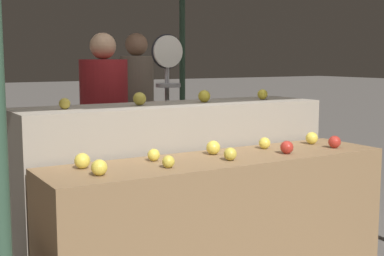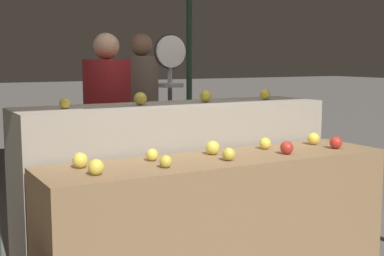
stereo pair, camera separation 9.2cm
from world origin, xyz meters
name	(u,v)px [view 1 (the left image)]	position (x,y,z in m)	size (l,w,h in m)	color
display_counter_front	(222,221)	(0.00, 0.00, 0.40)	(2.21, 0.55, 0.79)	olive
display_counter_back	(174,180)	(0.00, 0.60, 0.54)	(2.21, 0.55, 1.08)	gray
apple_front_0	(99,168)	(-0.82, -0.10, 0.84)	(0.08, 0.08, 0.08)	yellow
apple_front_1	(168,162)	(-0.43, -0.11, 0.83)	(0.07, 0.07, 0.07)	gold
apple_front_2	(230,154)	(-0.01, -0.10, 0.83)	(0.08, 0.08, 0.08)	gold
apple_front_3	(287,147)	(0.42, -0.10, 0.83)	(0.08, 0.08, 0.08)	#B72D23
apple_front_4	(334,142)	(0.84, -0.10, 0.84)	(0.08, 0.08, 0.08)	#B72D23
apple_front_5	(82,161)	(-0.84, 0.12, 0.84)	(0.09, 0.09, 0.09)	yellow
apple_front_6	(154,155)	(-0.41, 0.11, 0.83)	(0.07, 0.07, 0.07)	yellow
apple_front_7	(213,148)	(0.01, 0.12, 0.84)	(0.09, 0.09, 0.09)	yellow
apple_front_8	(265,143)	(0.42, 0.12, 0.83)	(0.08, 0.08, 0.08)	yellow
apple_front_9	(312,138)	(0.83, 0.10, 0.84)	(0.09, 0.09, 0.09)	yellow
apple_back_0	(65,104)	(-0.78, 0.59, 1.11)	(0.07, 0.07, 0.07)	yellow
apple_back_1	(140,99)	(-0.26, 0.61, 1.12)	(0.09, 0.09, 0.09)	gold
apple_back_2	(204,96)	(0.25, 0.61, 1.12)	(0.09, 0.09, 0.09)	gold
apple_back_3	(263,94)	(0.77, 0.60, 1.12)	(0.08, 0.08, 0.08)	gold
produce_scale	(168,89)	(0.23, 1.13, 1.15)	(0.27, 0.20, 1.58)	#99999E
person_vendor_at_scale	(104,119)	(-0.21, 1.38, 0.91)	(0.49, 0.49, 1.59)	#2D2D38
person_customer_right	(137,105)	(0.36, 1.98, 0.95)	(0.36, 0.36, 1.63)	#2D2D38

